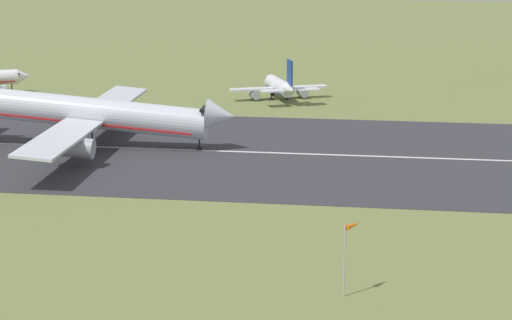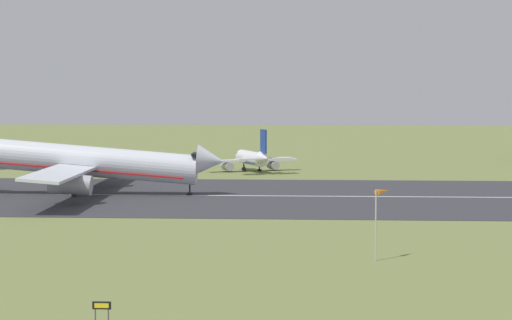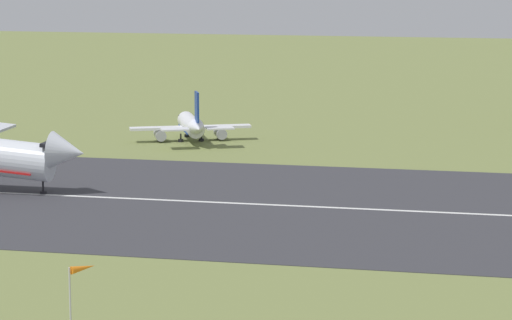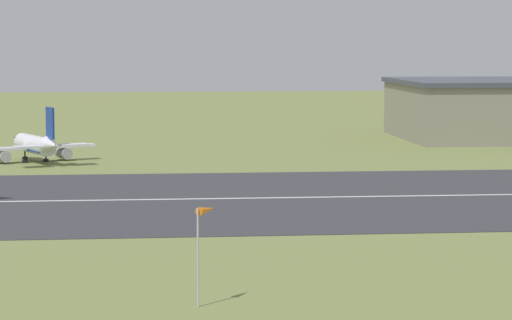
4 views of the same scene
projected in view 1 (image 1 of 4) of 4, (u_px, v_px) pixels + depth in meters
The scene contains 6 objects.
ground_plane at pixel (415, 301), 92.92m from camera, with size 704.15×704.15×0.00m, color olive.
runway_strip at pixel (412, 158), 148.31m from camera, with size 464.15×54.81×0.06m, color #333338.
runway_centreline at pixel (412, 157), 148.30m from camera, with size 417.74×0.70×0.01m, color silver.
airplane_landing at pixel (82, 113), 154.16m from camera, with size 48.69×55.02×15.89m.
airplane_parked_west at pixel (280, 87), 195.10m from camera, with size 18.71×18.61×8.78m.
windsock_pole at pixel (352, 231), 93.36m from camera, with size 1.71×2.10×7.04m.
Camera 1 is at (-1.96, -30.79, 34.75)m, focal length 70.00 mm.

